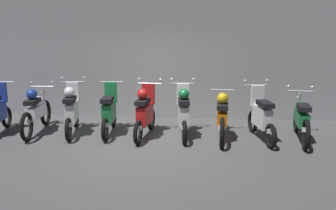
# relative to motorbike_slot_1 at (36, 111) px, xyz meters

# --- Properties ---
(ground_plane) EXTENTS (80.00, 80.00, 0.00)m
(ground_plane) POSITION_rel_motorbike_slot_1_xyz_m (2.60, -0.81, -0.53)
(ground_plane) COLOR #4C4C4F
(back_wall) EXTENTS (16.00, 0.30, 3.24)m
(back_wall) POSITION_rel_motorbike_slot_1_xyz_m (2.60, 1.81, 1.09)
(back_wall) COLOR gray
(back_wall) RESTS_ON ground
(motorbike_slot_1) EXTENTS (0.59, 1.95, 1.15)m
(motorbike_slot_1) POSITION_rel_motorbike_slot_1_xyz_m (0.00, 0.00, 0.00)
(motorbike_slot_1) COLOR black
(motorbike_slot_1) RESTS_ON ground
(motorbike_slot_2) EXTENTS (0.58, 1.67, 1.29)m
(motorbike_slot_2) POSITION_rel_motorbike_slot_1_xyz_m (0.86, -0.01, 0.04)
(motorbike_slot_2) COLOR black
(motorbike_slot_2) RESTS_ON ground
(motorbike_slot_3) EXTENTS (0.56, 1.68, 1.18)m
(motorbike_slot_3) POSITION_rel_motorbike_slot_1_xyz_m (1.73, 0.08, -0.00)
(motorbike_slot_3) COLOR black
(motorbike_slot_3) RESTS_ON ground
(motorbike_slot_4) EXTENTS (0.59, 1.68, 1.29)m
(motorbike_slot_4) POSITION_rel_motorbike_slot_1_xyz_m (2.60, -0.10, 0.04)
(motorbike_slot_4) COLOR black
(motorbike_slot_4) RESTS_ON ground
(motorbike_slot_5) EXTENTS (0.59, 1.68, 1.29)m
(motorbike_slot_5) POSITION_rel_motorbike_slot_1_xyz_m (3.47, -0.01, 0.04)
(motorbike_slot_5) COLOR black
(motorbike_slot_5) RESTS_ON ground
(motorbike_slot_6) EXTENTS (0.56, 1.95, 1.08)m
(motorbike_slot_6) POSITION_rel_motorbike_slot_1_xyz_m (4.34, -0.10, -0.00)
(motorbike_slot_6) COLOR black
(motorbike_slot_6) RESTS_ON ground
(motorbike_slot_7) EXTENTS (0.58, 1.67, 1.29)m
(motorbike_slot_7) POSITION_rel_motorbike_slot_1_xyz_m (5.19, -0.09, -0.00)
(motorbike_slot_7) COLOR black
(motorbike_slot_7) RESTS_ON ground
(motorbike_slot_8) EXTENTS (0.59, 1.95, 1.15)m
(motorbike_slot_8) POSITION_rel_motorbike_slot_1_xyz_m (6.07, -0.08, -0.04)
(motorbike_slot_8) COLOR black
(motorbike_slot_8) RESTS_ON ground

